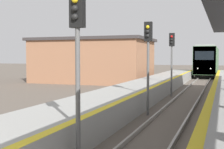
{
  "coord_description": "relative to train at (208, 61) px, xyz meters",
  "views": [
    {
      "loc": [
        2.13,
        -2.37,
        2.75
      ],
      "look_at": [
        -4.93,
        17.39,
        1.54
      ],
      "focal_mm": 50.0,
      "sensor_mm": 36.0,
      "label": 1
    }
  ],
  "objects": [
    {
      "name": "signal_near",
      "position": [
        -1.25,
        -41.51,
        0.89
      ],
      "size": [
        0.36,
        0.31,
        4.36
      ],
      "color": "#595959",
      "rests_on": "ground"
    },
    {
      "name": "signal_mid",
      "position": [
        -1.17,
        -34.22,
        0.89
      ],
      "size": [
        0.36,
        0.31,
        4.36
      ],
      "color": "#595959",
      "rests_on": "ground"
    },
    {
      "name": "signal_far",
      "position": [
        -1.21,
        -26.92,
        0.89
      ],
      "size": [
        0.36,
        0.31,
        4.36
      ],
      "color": "#595959",
      "rests_on": "ground"
    },
    {
      "name": "station_building",
      "position": [
        -11.16,
        -17.26,
        0.2
      ],
      "size": [
        12.32,
        8.19,
        4.69
      ],
      "color": "#9E6B4C",
      "rests_on": "ground"
    },
    {
      "name": "train",
      "position": [
        0.0,
        0.0,
        0.0
      ],
      "size": [
        2.69,
        20.05,
        4.24
      ],
      "color": "black",
      "rests_on": "ground"
    }
  ]
}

